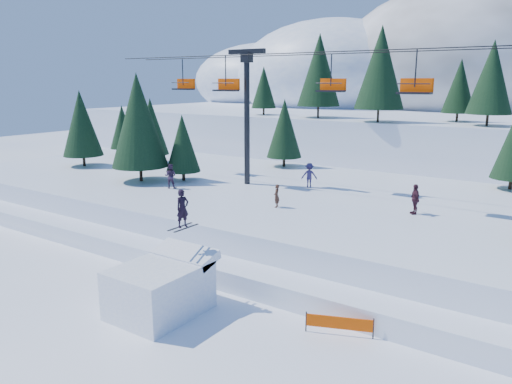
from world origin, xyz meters
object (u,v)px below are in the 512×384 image
Objects in this scene: jump_kicker at (161,286)px; chairlift at (381,99)px; banner_far at (406,329)px; banner_near at (339,323)px.

chairlift is at bearing 76.59° from jump_kicker.
banner_far is (10.16, 3.75, -0.72)m from jump_kicker.
jump_kicker is 2.08× the size of banner_near.
chairlift reaches higher than jump_kicker.
jump_kicker is at bearing -103.41° from chairlift.
chairlift is at bearing 105.48° from banner_near.
banner_near is at bearing 18.95° from jump_kicker.
chairlift reaches higher than banner_near.
chairlift is 17.23× the size of banner_near.
jump_kicker is 8.17m from banner_near.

